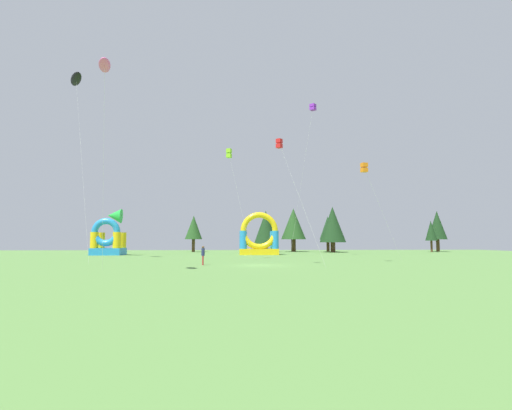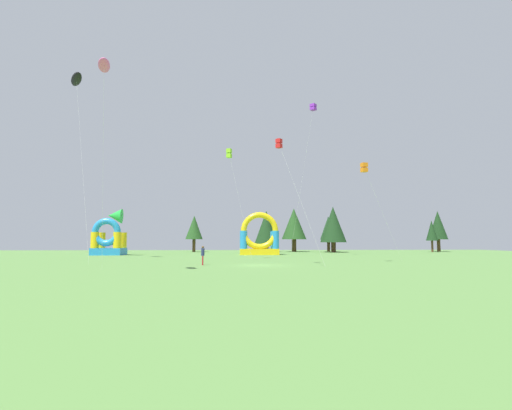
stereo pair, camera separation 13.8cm
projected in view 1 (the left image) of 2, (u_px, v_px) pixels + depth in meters
ground_plane at (261, 265)px, 38.72m from camera, size 120.00×120.00×0.00m
kite_pink_parafoil at (105, 65)px, 29.91m from camera, size 1.76×5.54×15.81m
kite_lime_box at (229, 154)px, 51.08m from camera, size 3.28×1.45×14.03m
kite_black_parafoil at (76, 79)px, 51.58m from camera, size 6.69×9.84×23.93m
kite_green_delta at (115, 216)px, 62.88m from camera, size 2.25×3.69×7.40m
kite_orange_box at (364, 168)px, 43.79m from camera, size 4.86×1.60×10.83m
kite_red_box at (279, 144)px, 39.81m from camera, size 4.18×3.27×12.45m
kite_purple_box at (313, 108)px, 61.39m from camera, size 3.84×3.44×23.19m
person_midfield at (203, 254)px, 39.14m from camera, size 0.35×0.35×1.88m
inflatable_blue_arch at (259, 240)px, 66.68m from camera, size 6.41×4.17×7.04m
inflatable_orange_dome at (108, 242)px, 65.30m from camera, size 4.81×4.54×5.99m
tree_row_0 at (194, 228)px, 82.82m from camera, size 3.55×3.55×7.47m
tree_row_1 at (266, 228)px, 82.34m from camera, size 4.93×4.93×8.45m
tree_row_2 at (293, 224)px, 84.76m from camera, size 5.21×5.21×9.12m
tree_row_3 at (333, 225)px, 80.53m from camera, size 5.20×5.20×9.15m
tree_row_4 at (328, 228)px, 85.05m from camera, size 3.51×3.51×7.46m
tree_row_5 at (431, 231)px, 81.75m from camera, size 2.31×2.31×6.40m
tree_row_6 at (437, 225)px, 85.50m from camera, size 3.87×3.87×8.63m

